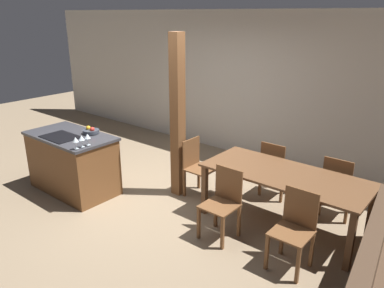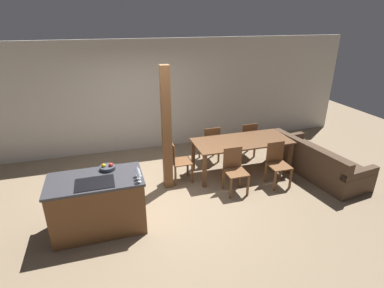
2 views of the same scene
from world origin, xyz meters
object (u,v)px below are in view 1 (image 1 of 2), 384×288
at_px(fruit_bowl, 91,131).
at_px(dining_chair_head_end, 197,166).
at_px(kitchen_island, 73,163).
at_px(dining_chair_far_right, 338,185).
at_px(dining_chair_far_left, 275,168).
at_px(wine_glass_near, 76,140).
at_px(dining_chair_near_right, 294,228).
at_px(timber_post, 178,118).
at_px(wine_glass_middle, 82,138).
at_px(dining_table, 284,180).
at_px(wine_glass_far, 87,136).
at_px(dining_chair_near_left, 223,202).

distance_m(fruit_bowl, dining_chair_head_end, 1.69).
height_order(kitchen_island, dining_chair_far_right, kitchen_island).
bearing_deg(kitchen_island, dining_chair_far_left, 35.16).
distance_m(wine_glass_near, dining_chair_near_right, 2.97).
bearing_deg(kitchen_island, timber_post, 35.58).
bearing_deg(wine_glass_middle, dining_table, 29.19).
height_order(wine_glass_middle, dining_table, wine_glass_middle).
relative_size(wine_glass_near, wine_glass_far, 1.00).
relative_size(fruit_bowl, timber_post, 0.10).
distance_m(wine_glass_far, dining_table, 2.68).
bearing_deg(timber_post, dining_chair_near_right, -14.01).
bearing_deg(wine_glass_near, timber_post, 61.10).
bearing_deg(dining_chair_far_left, wine_glass_near, 47.87).
bearing_deg(dining_chair_far_right, wine_glass_middle, 35.24).
bearing_deg(wine_glass_middle, wine_glass_far, 90.00).
distance_m(wine_glass_far, dining_chair_near_left, 2.05).
distance_m(fruit_bowl, dining_chair_near_left, 2.37).
height_order(wine_glass_middle, dining_chair_head_end, wine_glass_middle).
distance_m(wine_glass_middle, wine_glass_far, 0.09).
relative_size(dining_chair_near_left, dining_chair_head_end, 1.00).
xyz_separation_m(dining_chair_near_left, timber_post, (-1.19, 0.53, 0.74)).
distance_m(fruit_bowl, timber_post, 1.35).
bearing_deg(wine_glass_near, dining_chair_near_left, 21.21).
height_order(dining_chair_near_right, dining_chair_head_end, same).
xyz_separation_m(wine_glass_near, timber_post, (0.70, 1.26, 0.16)).
relative_size(kitchen_island, wine_glass_far, 8.67).
height_order(wine_glass_near, dining_chair_far_left, wine_glass_near).
bearing_deg(fruit_bowl, wine_glass_far, -40.09).
height_order(wine_glass_far, dining_chair_near_left, wine_glass_far).
height_order(dining_table, timber_post, timber_post).
distance_m(dining_table, timber_post, 1.75).
xyz_separation_m(kitchen_island, dining_chair_near_right, (3.45, 0.42, 0.00)).
xyz_separation_m(wine_glass_middle, dining_chair_head_end, (0.95, 1.31, -0.58)).
distance_m(fruit_bowl, dining_chair_near_right, 3.29).
xyz_separation_m(dining_chair_near_right, timber_post, (-2.12, 0.53, 0.74)).
relative_size(fruit_bowl, wine_glass_middle, 1.49).
relative_size(wine_glass_near, dining_chair_far_left, 0.19).
distance_m(dining_chair_near_left, dining_chair_head_end, 1.16).
distance_m(dining_chair_far_right, timber_post, 2.39).
bearing_deg(kitchen_island, dining_table, 20.19).
relative_size(dining_chair_near_right, dining_chair_far_left, 1.00).
relative_size(wine_glass_near, dining_table, 0.08).
distance_m(dining_chair_head_end, timber_post, 0.79).
xyz_separation_m(dining_chair_near_left, dining_chair_far_left, (0.00, 1.35, 0.00)).
bearing_deg(timber_post, wine_glass_middle, -120.83).
xyz_separation_m(wine_glass_near, dining_chair_near_right, (2.82, 0.73, -0.58)).
distance_m(wine_glass_near, timber_post, 1.45).
height_order(wine_glass_far, dining_chair_far_left, wine_glass_far).
height_order(fruit_bowl, dining_table, fruit_bowl).
distance_m(wine_glass_near, dining_table, 2.77).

